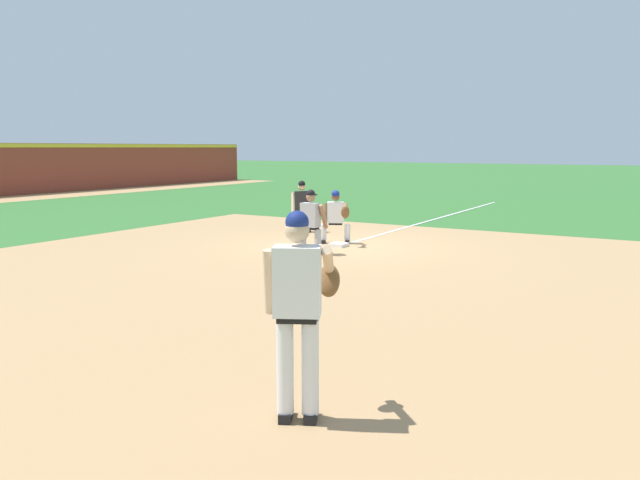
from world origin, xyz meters
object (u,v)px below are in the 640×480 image
at_px(first_base_bag, 339,245).
at_px(baserunner, 311,219).
at_px(baseball, 326,292).
at_px(umpire, 302,204).
at_px(pitcher, 300,303).
at_px(first_baseman, 336,215).

xyz_separation_m(first_base_bag, baserunner, (-1.26, 0.03, 0.75)).
distance_m(baseball, umpire, 7.67).
relative_size(pitcher, baserunner, 1.27).
bearing_deg(baseball, pitcher, -152.82).
bearing_deg(baseball, first_baseman, 27.10).
xyz_separation_m(baseball, first_baseman, (4.85, 2.48, 0.69)).
bearing_deg(first_baseman, umpire, 53.21).
bearing_deg(umpire, baseball, -145.08).
relative_size(baseball, umpire, 0.05).
xyz_separation_m(baseball, pitcher, (-4.22, -2.16, 1.02)).
distance_m(first_base_bag, umpire, 2.92).
relative_size(first_base_bag, pitcher, 0.20).
bearing_deg(baseball, first_base_bag, 26.21).
distance_m(pitcher, baserunner, 8.63).
height_order(first_base_bag, pitcher, pitcher).
xyz_separation_m(pitcher, baserunner, (7.43, 4.39, -0.27)).
height_order(first_base_bag, umpire, umpire).
relative_size(first_baseman, baserunner, 0.92).
bearing_deg(first_base_bag, umpire, 50.42).
bearing_deg(umpire, first_base_bag, -129.58).
distance_m(first_base_bag, first_baseman, 0.84).
bearing_deg(first_baseman, pitcher, -152.87).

